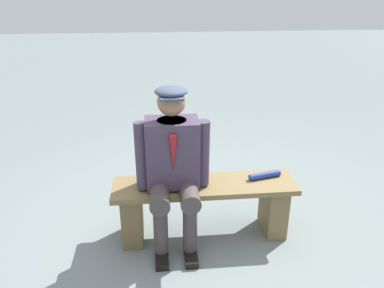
% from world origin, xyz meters
% --- Properties ---
extents(ground_plane, '(30.00, 30.00, 0.00)m').
position_xyz_m(ground_plane, '(0.00, 0.00, 0.00)').
color(ground_plane, slate).
extents(bench, '(1.47, 0.38, 0.48)m').
position_xyz_m(bench, '(0.00, 0.00, 0.30)').
color(bench, brown).
rests_on(bench, ground).
extents(seated_man, '(0.57, 0.56, 1.29)m').
position_xyz_m(seated_man, '(0.25, 0.06, 0.71)').
color(seated_man, '#3F3449').
rests_on(seated_man, ground).
extents(rolled_magazine, '(0.28, 0.12, 0.05)m').
position_xyz_m(rolled_magazine, '(-0.51, -0.05, 0.51)').
color(rolled_magazine, navy).
rests_on(rolled_magazine, bench).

